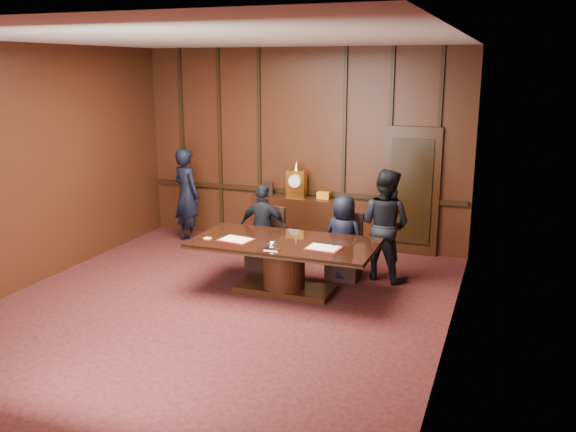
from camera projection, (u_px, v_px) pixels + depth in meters
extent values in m
plane|color=black|center=(214.00, 310.00, 8.13)|extent=(7.00, 7.00, 0.00)
plane|color=silver|center=(206.00, 38.00, 7.29)|extent=(7.00, 7.00, 0.00)
cube|color=black|center=(301.00, 148.00, 10.90)|extent=(6.00, 0.04, 3.50)
cube|color=black|center=(23.00, 168.00, 8.73)|extent=(0.04, 7.00, 3.50)
cube|color=black|center=(453.00, 199.00, 6.70)|extent=(0.04, 7.00, 3.50)
cube|color=black|center=(300.00, 192.00, 11.06)|extent=(5.90, 0.05, 0.08)
cube|color=black|center=(411.00, 192.00, 10.34)|extent=(0.95, 0.06, 2.20)
sphere|color=gold|center=(389.00, 194.00, 10.41)|extent=(0.08, 0.08, 0.08)
cube|color=black|center=(296.00, 221.00, 10.99)|extent=(1.60, 0.45, 0.90)
cube|color=black|center=(261.00, 240.00, 11.33)|extent=(0.12, 0.40, 0.06)
cube|color=black|center=(333.00, 247.00, 10.85)|extent=(0.12, 0.40, 0.06)
cube|color=gold|center=(296.00, 184.00, 10.83)|extent=(0.34, 0.18, 0.48)
cylinder|color=white|center=(295.00, 181.00, 10.72)|extent=(0.22, 0.03, 0.22)
cone|color=gold|center=(296.00, 166.00, 10.75)|extent=(0.14, 0.14, 0.16)
cube|color=black|center=(268.00, 188.00, 11.06)|extent=(0.18, 0.04, 0.22)
cube|color=orange|center=(323.00, 195.00, 10.72)|extent=(0.22, 0.12, 0.12)
cube|color=black|center=(284.00, 289.00, 8.81)|extent=(1.40, 0.60, 0.08)
cylinder|color=black|center=(284.00, 266.00, 8.73)|extent=(0.60, 0.60, 0.62)
cube|color=black|center=(284.00, 244.00, 8.65)|extent=(2.62, 1.32, 0.02)
cube|color=black|center=(284.00, 243.00, 8.65)|extent=(2.60, 1.30, 0.06)
cube|color=maroon|center=(236.00, 240.00, 8.68)|extent=(0.50, 0.40, 0.01)
cube|color=white|center=(236.00, 239.00, 8.67)|extent=(0.44, 0.34, 0.01)
cube|color=maroon|center=(324.00, 248.00, 8.28)|extent=(0.48, 0.36, 0.01)
cube|color=white|center=(324.00, 247.00, 8.28)|extent=(0.42, 0.31, 0.01)
cube|color=white|center=(272.00, 249.00, 8.23)|extent=(0.20, 0.14, 0.01)
ellipsoid|color=white|center=(272.00, 245.00, 8.21)|extent=(0.13, 0.13, 0.10)
cube|color=#FBE37A|center=(208.00, 238.00, 8.75)|extent=(0.10, 0.08, 0.01)
cube|color=black|center=(265.00, 255.00, 9.76)|extent=(0.56, 0.56, 0.46)
cube|color=black|center=(272.00, 223.00, 9.82)|extent=(0.48, 0.15, 0.55)
cylinder|color=black|center=(249.00, 264.00, 9.67)|extent=(0.04, 0.04, 0.23)
cylinder|color=black|center=(281.00, 259.00, 9.90)|extent=(0.04, 0.04, 0.23)
cube|color=black|center=(344.00, 264.00, 9.32)|extent=(0.49, 0.49, 0.46)
cube|color=black|center=(348.00, 230.00, 9.39)|extent=(0.48, 0.07, 0.55)
cylinder|color=black|center=(327.00, 273.00, 9.23)|extent=(0.04, 0.04, 0.23)
cylinder|color=black|center=(359.00, 268.00, 9.46)|extent=(0.04, 0.04, 0.23)
imported|color=black|center=(264.00, 228.00, 9.60)|extent=(0.81, 0.35, 1.38)
imported|color=black|center=(343.00, 238.00, 9.17)|extent=(0.71, 0.53, 1.31)
imported|color=black|center=(187.00, 195.00, 11.19)|extent=(0.75, 0.64, 1.73)
imported|color=black|center=(385.00, 225.00, 9.17)|extent=(0.99, 0.88, 1.70)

